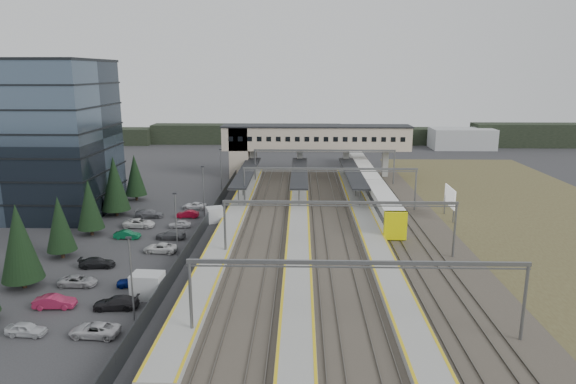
{
  "coord_description": "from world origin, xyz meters",
  "views": [
    {
      "loc": [
        7.29,
        -67.98,
        22.37
      ],
      "look_at": [
        5.28,
        10.12,
        4.0
      ],
      "focal_mm": 32.0,
      "sensor_mm": 36.0,
      "label": 1
    }
  ],
  "objects_px": {
    "billboard": "(450,198)",
    "relay_cabin_near": "(148,286)",
    "footbridge": "(303,140)",
    "relay_cabin_far": "(215,215)",
    "train": "(366,178)",
    "office_building": "(28,138)"
  },
  "relations": [
    {
      "from": "office_building",
      "to": "relay_cabin_near",
      "type": "bearing_deg",
      "value": -49.03
    },
    {
      "from": "relay_cabin_far",
      "to": "footbridge",
      "type": "distance_m",
      "value": 38.28
    },
    {
      "from": "office_building",
      "to": "train",
      "type": "relative_size",
      "value": 0.38
    },
    {
      "from": "relay_cabin_near",
      "to": "relay_cabin_far",
      "type": "xyz_separation_m",
      "value": [
        2.38,
        26.87,
        -0.12
      ]
    },
    {
      "from": "office_building",
      "to": "relay_cabin_far",
      "type": "distance_m",
      "value": 32.59
    },
    {
      "from": "office_building",
      "to": "billboard",
      "type": "xyz_separation_m",
      "value": [
        66.42,
        -2.23,
        -8.86
      ]
    },
    {
      "from": "relay_cabin_far",
      "to": "footbridge",
      "type": "relative_size",
      "value": 0.08
    },
    {
      "from": "office_building",
      "to": "footbridge",
      "type": "distance_m",
      "value": 53.18
    },
    {
      "from": "relay_cabin_near",
      "to": "relay_cabin_far",
      "type": "relative_size",
      "value": 1.03
    },
    {
      "from": "billboard",
      "to": "footbridge",
      "type": "bearing_deg",
      "value": 125.18
    },
    {
      "from": "office_building",
      "to": "relay_cabin_far",
      "type": "xyz_separation_m",
      "value": [
        30.22,
        -5.18,
        -11.03
      ]
    },
    {
      "from": "relay_cabin_far",
      "to": "train",
      "type": "distance_m",
      "value": 34.49
    },
    {
      "from": "relay_cabin_near",
      "to": "footbridge",
      "type": "distance_m",
      "value": 64.39
    },
    {
      "from": "billboard",
      "to": "relay_cabin_near",
      "type": "bearing_deg",
      "value": -142.29
    },
    {
      "from": "footbridge",
      "to": "train",
      "type": "distance_m",
      "value": 18.31
    },
    {
      "from": "office_building",
      "to": "footbridge",
      "type": "xyz_separation_m",
      "value": [
        43.7,
        30.0,
        -4.26
      ]
    },
    {
      "from": "relay_cabin_near",
      "to": "billboard",
      "type": "xyz_separation_m",
      "value": [
        38.58,
        29.83,
        2.05
      ]
    },
    {
      "from": "relay_cabin_near",
      "to": "billboard",
      "type": "relative_size",
      "value": 0.55
    },
    {
      "from": "train",
      "to": "billboard",
      "type": "height_order",
      "value": "billboard"
    },
    {
      "from": "footbridge",
      "to": "relay_cabin_near",
      "type": "bearing_deg",
      "value": -104.34
    },
    {
      "from": "relay_cabin_far",
      "to": "train",
      "type": "bearing_deg",
      "value": 41.61
    },
    {
      "from": "footbridge",
      "to": "billboard",
      "type": "bearing_deg",
      "value": -54.82
    }
  ]
}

